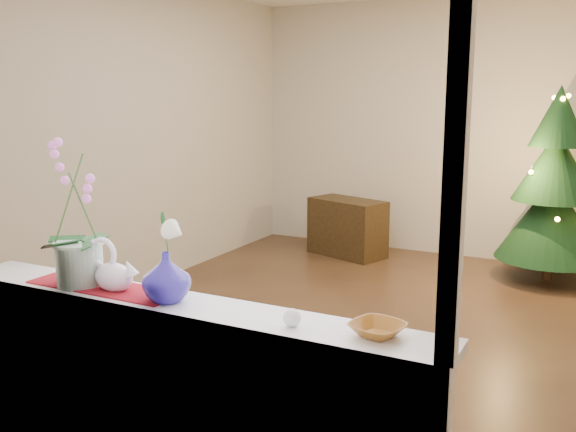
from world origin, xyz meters
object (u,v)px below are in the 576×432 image
swan (113,266)px  blue_vase (166,273)px  orchid_pot (76,214)px  xmas_tree (554,185)px  paperweight (292,318)px  side_table (347,228)px  amber_dish (377,330)px

swan → blue_vase: 0.28m
orchid_pot → xmas_tree: bearing=71.2°
blue_vase → xmas_tree: bearing=76.8°
blue_vase → paperweight: (0.56, -0.02, -0.08)m
paperweight → xmas_tree: (0.46, 4.36, -0.05)m
orchid_pot → paperweight: 1.06m
paperweight → side_table: bearing=109.7°
swan → paperweight: (0.84, -0.03, -0.07)m
orchid_pot → xmas_tree: 4.59m
swan → xmas_tree: 4.52m
side_table → swan: bearing=-61.9°
orchid_pot → swan: (0.18, 0.01, -0.21)m
swan → xmas_tree: size_ratio=0.14×
orchid_pot → amber_dish: bearing=1.4°
amber_dish → side_table: size_ratio=0.19×
swan → xmas_tree: (1.30, 4.33, -0.13)m
amber_dish → swan: bearing=-178.7°
blue_vase → side_table: (-1.00, 4.34, -0.73)m
swan → amber_dish: size_ratio=1.60×
blue_vase → amber_dish: size_ratio=1.49×
paperweight → swan: bearing=178.0°
xmas_tree → blue_vase: bearing=-103.2°
paperweight → blue_vase: bearing=178.1°
side_table → amber_dish: bearing=-48.1°
orchid_pot → side_table: orchid_pot is taller
orchid_pot → swan: 0.27m
paperweight → xmas_tree: 4.38m
paperweight → side_table: 4.68m
orchid_pot → paperweight: (1.02, -0.02, -0.28)m
blue_vase → paperweight: bearing=-1.9°
swan → side_table: swan is taller
orchid_pot → xmas_tree: (1.48, 4.33, -0.33)m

